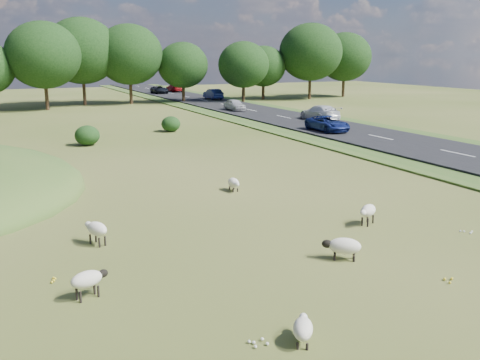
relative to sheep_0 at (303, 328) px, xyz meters
name	(u,v)px	position (x,y,z in m)	size (l,w,h in m)	color
ground	(123,150)	(1.99, 28.28, -0.39)	(160.00, 160.00, 0.00)	#3E5319
road	(293,120)	(21.99, 38.28, -0.27)	(8.00, 150.00, 0.25)	black
treeline	(50,56)	(0.93, 63.72, 6.17)	(96.28, 14.66, 11.70)	black
shrubs	(50,132)	(-2.32, 35.00, 0.35)	(22.20, 7.92, 1.53)	black
sheep_0	(303,328)	(0.00, 0.00, 0.00)	(0.87, 1.09, 0.62)	beige
sheep_1	(234,183)	(4.47, 14.10, 0.02)	(0.57, 1.15, 0.66)	beige
sheep_2	(88,279)	(-4.23, 4.61, 0.18)	(1.18, 0.75, 0.82)	beige
sheep_3	(343,246)	(4.02, 4.05, 0.09)	(1.31, 1.10, 0.76)	beige
sheep_4	(368,211)	(7.14, 6.78, 0.19)	(1.18, 0.92, 0.84)	beige
sheep_5	(96,229)	(-3.23, 8.98, 0.21)	(0.87, 1.23, 0.86)	beige
car_1	(175,87)	(23.89, 83.88, 0.62)	(2.13, 5.23, 1.52)	maroon
car_2	(328,124)	(20.09, 29.09, 0.51)	(2.16, 4.68, 1.30)	navy
car_3	(320,113)	(23.89, 36.19, 0.62)	(2.13, 5.24, 1.52)	white
car_4	(159,90)	(20.09, 80.89, 0.51)	(2.17, 4.70, 1.31)	black
car_5	(235,105)	(20.09, 48.92, 0.53)	(1.58, 3.92, 1.33)	silver
car_7	(213,94)	(23.89, 65.40, 0.62)	(1.61, 4.61, 1.52)	navy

